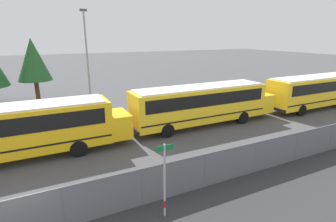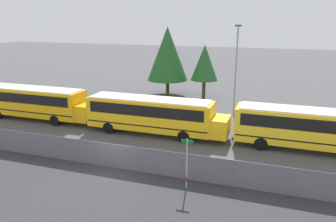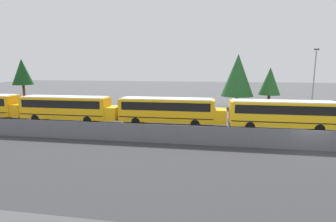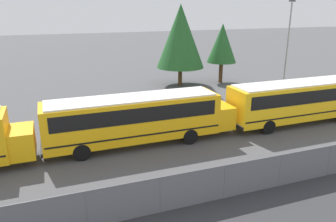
% 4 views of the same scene
% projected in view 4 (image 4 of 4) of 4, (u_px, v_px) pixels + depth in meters
% --- Properties ---
extents(school_bus_2, '(12.30, 2.55, 3.15)m').
position_uv_depth(school_bus_2, '(137.00, 116.00, 20.43)').
color(school_bus_2, '#EDA80F').
rests_on(school_bus_2, ground_plane).
extents(school_bus_3, '(12.30, 2.55, 3.15)m').
position_uv_depth(school_bus_3, '(301.00, 99.00, 24.32)').
color(school_bus_3, yellow).
rests_on(school_bus_3, ground_plane).
extents(light_pole, '(0.60, 0.24, 9.04)m').
position_uv_depth(light_pole, '(288.00, 43.00, 33.17)').
color(light_pole, gray).
rests_on(light_pole, ground_plane).
extents(tree_1, '(3.30, 3.30, 6.63)m').
position_uv_depth(tree_1, '(222.00, 43.00, 36.62)').
color(tree_1, '#51381E').
rests_on(tree_1, ground_plane).
extents(tree_2, '(5.16, 5.16, 8.71)m').
position_uv_depth(tree_2, '(181.00, 36.00, 35.09)').
color(tree_2, '#51381E').
rests_on(tree_2, ground_plane).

